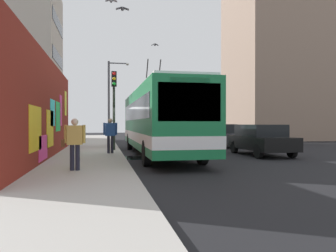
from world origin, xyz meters
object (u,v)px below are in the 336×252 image
at_px(pedestrian_at_curb, 110,133).
at_px(city_bus, 158,119).
at_px(parked_car_dark_gray, 218,135).
at_px(traffic_light, 114,97).
at_px(street_lamp, 111,95).
at_px(parked_car_silver, 196,133).
at_px(parked_car_black, 261,139).
at_px(pedestrian_near_wall, 74,140).

bearing_deg(pedestrian_at_curb, city_bus, -93.94).
height_order(city_bus, pedestrian_at_curb, city_bus).
xyz_separation_m(parked_car_dark_gray, pedestrian_at_curb, (-5.27, 7.60, 0.35)).
distance_m(traffic_light, street_lamp, 9.89).
bearing_deg(parked_car_silver, parked_car_black, 180.00).
xyz_separation_m(parked_car_black, parked_car_silver, (12.03, -0.00, -0.00)).
xyz_separation_m(parked_car_black, traffic_light, (2.86, 7.35, 2.26)).
distance_m(parked_car_dark_gray, parked_car_silver, 5.71).
relative_size(parked_car_black, parked_car_dark_gray, 0.98).
bearing_deg(traffic_light, street_lamp, -0.56).
distance_m(parked_car_silver, traffic_light, 11.96).
xyz_separation_m(parked_car_dark_gray, street_lamp, (6.39, 7.25, 3.19)).
xyz_separation_m(parked_car_silver, traffic_light, (-9.16, 7.35, 2.26)).
bearing_deg(parked_car_dark_gray, pedestrian_near_wall, 141.64).
bearing_deg(pedestrian_near_wall, parked_car_dark_gray, -38.36).
bearing_deg(traffic_light, pedestrian_at_curb, 172.30).
distance_m(parked_car_black, street_lamp, 14.97).
xyz_separation_m(city_bus, parked_car_dark_gray, (5.43, -5.20, -1.03)).
relative_size(city_bus, pedestrian_at_curb, 7.21).
height_order(pedestrian_near_wall, traffic_light, traffic_light).
distance_m(parked_car_silver, street_lamp, 7.95).
xyz_separation_m(parked_car_black, pedestrian_near_wall, (-4.87, 8.85, 0.28)).
bearing_deg(parked_car_silver, pedestrian_at_curb, 145.32).
xyz_separation_m(parked_car_dark_gray, parked_car_silver, (5.71, -0.00, -0.00)).
bearing_deg(parked_car_silver, street_lamp, 84.65).
bearing_deg(pedestrian_at_curb, traffic_light, -7.70).
distance_m(parked_car_black, parked_car_dark_gray, 6.31).
xyz_separation_m(city_bus, parked_car_black, (-0.88, -5.20, -1.03)).
height_order(traffic_light, street_lamp, street_lamp).
height_order(parked_car_dark_gray, traffic_light, traffic_light).
height_order(parked_car_black, pedestrian_at_curb, pedestrian_at_curb).
relative_size(city_bus, parked_car_dark_gray, 2.79).
height_order(parked_car_black, parked_car_dark_gray, same).
bearing_deg(parked_car_dark_gray, street_lamp, 48.62).
relative_size(parked_car_black, traffic_light, 1.01).
height_order(pedestrian_at_curb, pedestrian_near_wall, pedestrian_at_curb).
relative_size(parked_car_black, street_lamp, 0.66).
xyz_separation_m(parked_car_black, pedestrian_at_curb, (1.05, 7.60, 0.35)).
xyz_separation_m(pedestrian_near_wall, traffic_light, (7.73, -1.50, 1.98)).
bearing_deg(pedestrian_at_curb, pedestrian_near_wall, 168.03).
bearing_deg(street_lamp, pedestrian_near_wall, 174.81).
bearing_deg(parked_car_silver, parked_car_dark_gray, 180.00).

